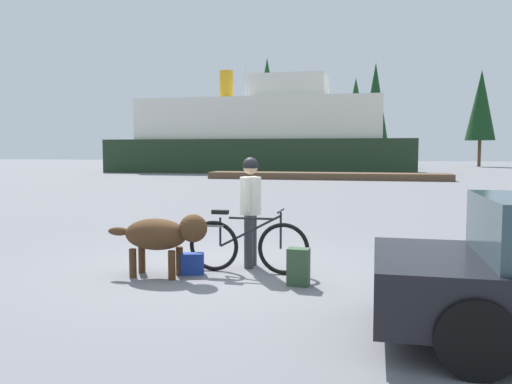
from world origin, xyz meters
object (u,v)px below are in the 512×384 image
Objects in this scene: person_cyclist at (250,202)px; dog at (163,235)px; ferry_boat at (262,137)px; sailboat_moored at (246,165)px; backpack at (298,267)px; handbag_pannier at (192,264)px; bicycle at (247,245)px.

dog is (-1.05, -0.87, -0.40)m from person_cyclist.
sailboat_moored reaches higher than ferry_boat.
sailboat_moored is at bearing 102.38° from dog.
backpack is at bearing -76.90° from ferry_boat.
ferry_boat reaches higher than handbag_pannier.
dog reaches higher than handbag_pannier.
handbag_pannier is 37.93m from sailboat_moored.
dog is 0.06× the size of ferry_boat.
handbag_pannier is at bearing 170.52° from backpack.
bicycle reaches higher than handbag_pannier.
bicycle reaches higher than backpack.
bicycle is 0.82m from handbag_pannier.
sailboat_moored reaches higher than handbag_pannier.
backpack is (1.91, -0.05, -0.35)m from dog.
dog reaches higher than backpack.
backpack is 1.58m from handbag_pannier.
person_cyclist reaches higher than backpack.
person_cyclist is at bearing 39.70° from dog.
bicycle is at bearing -78.02° from ferry_boat.
ferry_boat reaches higher than backpack.
sailboat_moored reaches higher than dog.
sailboat_moored is (-9.25, 36.69, 0.10)m from bicycle.
backpack is 0.06× the size of sailboat_moored.
handbag_pannier is at bearing 31.06° from dog.
bicycle is at bearing 147.08° from backpack.
person_cyclist is 37.46m from sailboat_moored.
bicycle is 0.20× the size of sailboat_moored.
handbag_pannier is (-0.69, -0.66, -0.84)m from person_cyclist.
handbag_pannier is 0.04× the size of sailboat_moored.
person_cyclist is 1.27m from handbag_pannier.
dog is 3.01× the size of backpack.
backpack is 1.53× the size of handbag_pannier.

